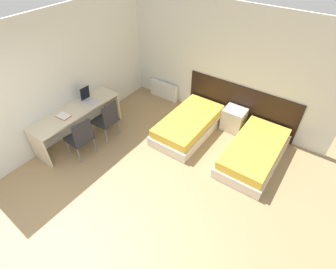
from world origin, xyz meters
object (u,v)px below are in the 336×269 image
Objects in this scene: bed_near_window at (189,125)px; chair_near_notebook at (80,137)px; nightstand at (234,119)px; chair_near_laptop at (107,119)px; laptop at (88,98)px; bed_near_door at (254,152)px.

chair_near_notebook reaches higher than bed_near_window.
chair_near_laptop is at bearing -138.75° from nightstand.
chair_near_laptop is 2.83× the size of laptop.
bed_near_window is at bearing 59.20° from chair_near_notebook.
bed_near_door is 3.22m from chair_near_laptop.
bed_near_door is at bearing 0.00° from bed_near_window.
bed_near_window is 2.02× the size of chair_near_laptop.
bed_near_window is at bearing -137.62° from nightstand.
nightstand is 3.44m from chair_near_notebook.
nightstand is at bearing 137.62° from bed_near_door.
nightstand is 2.91m from chair_near_laptop.
chair_near_laptop is at bearing -1.02° from laptop.
chair_near_laptop is 1.00× the size of chair_near_notebook.
chair_near_laptop is (-1.39, -1.19, 0.30)m from bed_near_window.
bed_near_door is 5.73× the size of laptop.
nightstand is at bearing 55.56° from chair_near_notebook.
bed_near_door is at bearing 20.68° from laptop.
chair_near_laptop is at bearing -158.14° from bed_near_door.
laptop is (-2.72, -1.88, 0.54)m from nightstand.
bed_near_window is 1.07m from nightstand.
chair_near_laptop reaches higher than bed_near_window.
chair_near_notebook is (-2.18, -2.65, 0.23)m from nightstand.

